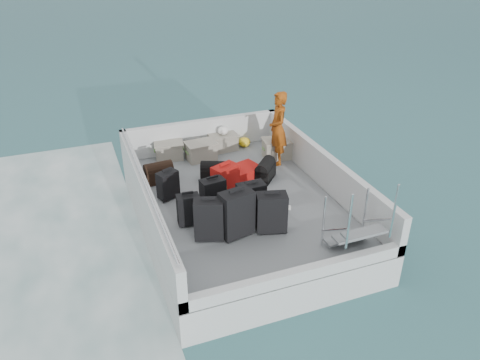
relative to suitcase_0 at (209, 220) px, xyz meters
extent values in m
plane|color=#153D4C|center=(0.90, 0.99, -0.98)|extent=(160.00, 160.00, 0.00)
cube|color=silver|center=(0.90, 0.99, -0.68)|extent=(3.60, 5.00, 0.60)
cube|color=slate|center=(0.90, 0.99, -0.37)|extent=(3.30, 4.70, 0.02)
cube|color=silver|center=(-0.83, 0.99, -0.01)|extent=(0.14, 5.00, 0.70)
cube|color=silver|center=(2.63, 0.99, -0.01)|extent=(0.14, 5.00, 0.70)
cube|color=silver|center=(0.90, 3.42, -0.01)|extent=(3.60, 0.14, 0.70)
cube|color=silver|center=(0.90, -1.44, -0.26)|extent=(3.60, 0.14, 0.20)
cylinder|color=silver|center=(-0.83, 0.99, 0.39)|extent=(0.04, 4.80, 0.04)
cube|color=black|center=(0.00, 0.00, 0.00)|extent=(0.53, 0.40, 0.72)
cube|color=black|center=(-0.20, 0.52, -0.08)|extent=(0.39, 0.25, 0.57)
cube|color=black|center=(-0.32, 1.51, -0.09)|extent=(0.44, 0.36, 0.55)
cube|color=black|center=(0.45, -0.06, 0.04)|extent=(0.59, 0.41, 0.81)
cube|color=black|center=(0.33, 0.80, -0.05)|extent=(0.46, 0.31, 0.63)
cube|color=#A00C0E|center=(0.68, 1.15, -0.03)|extent=(0.56, 0.46, 0.66)
cube|color=black|center=(1.03, -0.14, -0.02)|extent=(0.56, 0.42, 0.69)
cube|color=black|center=(0.87, 0.35, -0.03)|extent=(0.49, 0.29, 0.66)
cube|color=#A00C0E|center=(1.19, 1.64, -0.21)|extent=(0.87, 0.70, 0.30)
cube|color=gray|center=(0.08, 3.19, -0.18)|extent=(0.64, 0.49, 0.35)
cube|color=gray|center=(0.73, 2.89, -0.18)|extent=(0.64, 0.47, 0.37)
cube|color=gray|center=(1.34, 3.19, -0.19)|extent=(0.62, 0.46, 0.35)
cube|color=gray|center=(2.35, 2.39, -0.17)|extent=(0.71, 0.54, 0.39)
ellipsoid|color=yellow|center=(1.85, 3.19, -0.25)|extent=(0.28, 0.26, 0.22)
ellipsoid|color=white|center=(1.34, 3.19, 0.08)|extent=(0.24, 0.24, 0.18)
imported|color=#CB5913|center=(2.20, 2.16, 0.43)|extent=(0.48, 0.64, 1.58)
camera|label=1|loc=(-1.76, -6.04, 4.14)|focal=35.00mm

